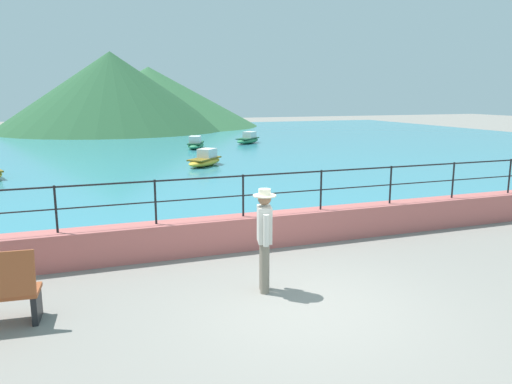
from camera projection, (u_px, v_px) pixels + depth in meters
name	position (u px, v px, depth m)	size (l,w,h in m)	color
ground_plane	(309.00, 307.00, 7.64)	(120.00, 120.00, 0.00)	gray
promenade_wall	(243.00, 232.00, 10.52)	(20.00, 0.56, 0.70)	#BC605B
railing	(243.00, 187.00, 10.33)	(18.44, 0.04, 0.90)	black
lake_water	(131.00, 145.00, 31.44)	(64.00, 44.32, 0.06)	teal
hill_main	(112.00, 91.00, 44.36)	(20.70, 20.70, 7.02)	#285633
hill_secondary	(149.00, 97.00, 49.58)	(22.06, 22.06, 5.96)	#33663D
person_walking	(264.00, 235.00, 8.07)	(0.38, 0.55, 1.75)	slate
boat_0	(248.00, 139.00, 32.44)	(2.32, 2.19, 0.76)	#338C59
boat_2	(196.00, 144.00, 29.36)	(1.68, 2.47, 0.76)	#338C59
boat_3	(205.00, 160.00, 22.26)	(2.25, 2.28, 0.76)	gold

